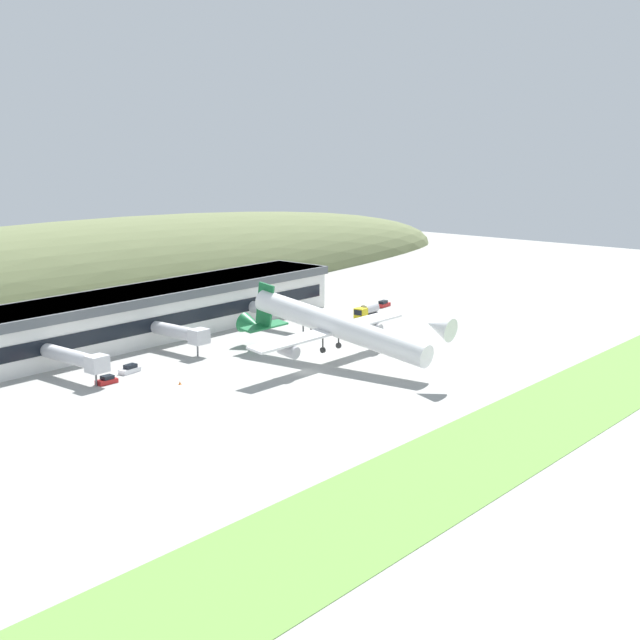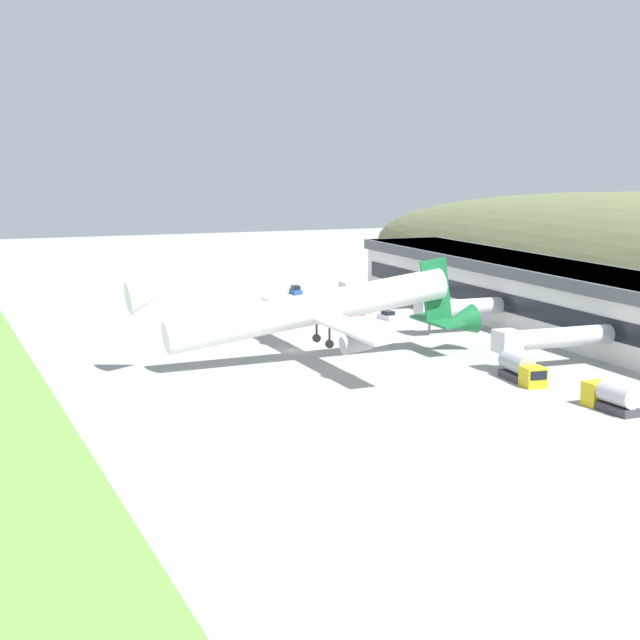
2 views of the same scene
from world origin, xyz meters
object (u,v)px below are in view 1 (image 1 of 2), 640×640
object	(u,v)px
jetway_1	(182,333)
jetway_2	(283,312)
cargo_airplane	(335,327)
fuel_truck	(327,323)
terminal_building	(135,313)
traffic_cone_0	(180,383)
jetway_0	(76,358)
service_car_0	(107,380)
service_car_2	(130,369)
box_truck	(367,311)
service_car_1	(383,304)

from	to	relation	value
jetway_1	jetway_2	world-z (taller)	same
cargo_airplane	fuel_truck	xyz separation A→B (m)	(20.69, 18.92, -5.40)
terminal_building	traffic_cone_0	distance (m)	36.73
jetway_0	fuel_truck	size ratio (longest dim) A/B	1.93
terminal_building	cargo_airplane	bearing A→B (deg)	-74.73
fuel_truck	jetway_1	bearing A→B (deg)	164.98
service_car_0	service_car_2	distance (m)	7.61
service_car_2	box_truck	world-z (taller)	box_truck
service_car_0	fuel_truck	distance (m)	56.93
terminal_building	service_car_1	world-z (taller)	terminal_building
traffic_cone_0	service_car_0	bearing A→B (deg)	127.73
service_car_2	jetway_0	bearing A→B (deg)	162.45
jetway_1	fuel_truck	bearing A→B (deg)	-15.02
service_car_0	fuel_truck	world-z (taller)	fuel_truck
jetway_2	traffic_cone_0	world-z (taller)	jetway_2
terminal_building	jetway_0	distance (m)	31.22
service_car_2	jetway_1	bearing A→B (deg)	13.94
box_truck	service_car_2	bearing A→B (deg)	176.70
jetway_1	jetway_2	bearing A→B (deg)	-2.97
service_car_1	service_car_2	world-z (taller)	service_car_1
jetway_0	service_car_1	bearing A→B (deg)	-1.12
fuel_truck	box_truck	xyz separation A→B (m)	(16.31, 1.23, 0.01)
service_car_0	box_truck	distance (m)	73.20
service_car_1	service_car_2	bearing A→B (deg)	-179.17
box_truck	jetway_1	bearing A→B (deg)	171.13
service_car_1	service_car_0	bearing A→B (deg)	-177.45
jetway_1	box_truck	distance (m)	50.64
fuel_truck	box_truck	bearing A→B (deg)	4.31
terminal_building	fuel_truck	xyz separation A→B (m)	(32.57, -24.63, -4.30)
terminal_building	service_car_1	bearing A→B (deg)	-16.47
jetway_0	box_truck	size ratio (longest dim) A/B	2.18
cargo_airplane	jetway_1	bearing A→B (deg)	114.91
jetway_0	service_car_1	xyz separation A→B (m)	(88.66, -1.73, -3.33)
cargo_airplane	traffic_cone_0	size ratio (longest dim) A/B	85.65
terminal_building	service_car_2	size ratio (longest dim) A/B	24.92
box_truck	fuel_truck	bearing A→B (deg)	-175.69
terminal_building	cargo_airplane	size ratio (longest dim) A/B	2.14
terminal_building	jetway_1	bearing A→B (deg)	-94.02
service_car_0	box_truck	size ratio (longest dim) A/B	0.49
jetway_0	fuel_truck	distance (m)	59.48
jetway_2	service_car_2	bearing A→B (deg)	-176.70
jetway_2	service_car_2	xyz separation A→B (m)	(-44.10, -2.54, -3.37)
jetway_1	service_car_1	xyz separation A→B (m)	(63.43, -2.84, -3.33)
service_car_1	traffic_cone_0	world-z (taller)	service_car_1
jetway_1	cargo_airplane	size ratio (longest dim) A/B	0.29
jetway_1	box_truck	xyz separation A→B (m)	(49.98, -7.80, -2.43)
service_car_1	fuel_truck	xyz separation A→B (m)	(-29.76, -6.20, 0.88)
service_car_1	traffic_cone_0	bearing A→B (deg)	-170.01
traffic_cone_0	fuel_truck	bearing A→B (deg)	8.91
jetway_2	box_truck	size ratio (longest dim) A/B	2.26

